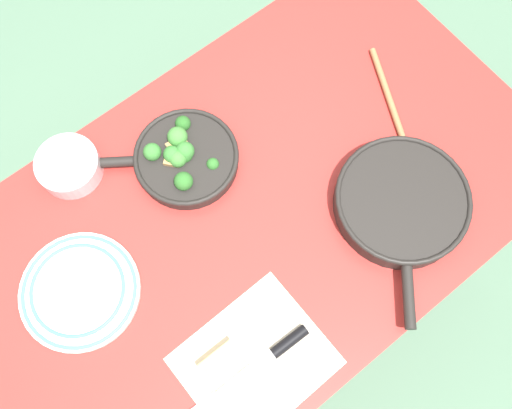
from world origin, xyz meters
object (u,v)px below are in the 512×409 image
Objects in this scene: wooden_spoon at (403,138)px; prep_bowl_steel at (69,166)px; skillet_broccoli at (183,157)px; dinner_plate_stack at (79,291)px; skillet_eggs at (401,203)px; grater_knife at (266,360)px; cheese_block at (223,366)px.

prep_bowl_steel reaches higher than wooden_spoon.
skillet_broccoli is 2.38× the size of prep_bowl_steel.
wooden_spoon is 0.80m from dinner_plate_stack.
wooden_spoon is 0.77m from prep_bowl_steel.
grater_knife is (-0.44, -0.08, -0.02)m from skillet_eggs.
dinner_plate_stack is 1.80× the size of prep_bowl_steel.
grater_knife reaches higher than wooden_spoon.
skillet_eggs is 2.59× the size of prep_bowl_steel.
skillet_broccoli reaches higher than wooden_spoon.
grater_knife is (-0.13, -0.46, -0.02)m from skillet_broccoli.
cheese_block is at bearing -46.93° from skillet_eggs.
dinner_plate_stack is (-0.22, 0.36, 0.00)m from grater_knife.
wooden_spoon is 0.66m from cheese_block.
cheese_block is at bearing -64.85° from dinner_plate_stack.
grater_knife is at bearing 109.44° from skillet_broccoli.
grater_knife is at bearing -40.66° from skillet_eggs.
skillet_eggs is 1.44× the size of dinner_plate_stack.
dinner_plate_stack is (-0.79, 0.16, 0.01)m from wooden_spoon.
skillet_eggs is at bearing -168.73° from grater_knife.
grater_knife is 2.05× the size of prep_bowl_steel.
skillet_broccoli reaches higher than skillet_eggs.
cheese_block is 0.60× the size of prep_bowl_steel.
skillet_eggs reaches higher than prep_bowl_steel.
skillet_eggs is at bearing -45.12° from prep_bowl_steel.
skillet_eggs is 0.99× the size of wooden_spoon.
skillet_broccoli reaches higher than dinner_plate_stack.
skillet_eggs is 0.17m from wooden_spoon.
cheese_block reaches higher than dinner_plate_stack.
prep_bowl_steel is (-0.53, 0.53, -0.00)m from skillet_eggs.
skillet_eggs is 4.30× the size of cheese_block.
prep_bowl_steel is (-0.08, 0.61, 0.02)m from grater_knife.
cheese_block is 0.34m from dinner_plate_stack.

